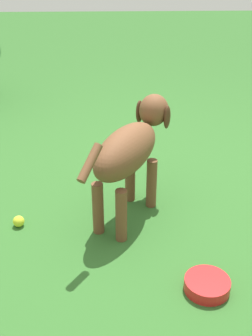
{
  "coord_description": "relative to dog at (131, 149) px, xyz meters",
  "views": [
    {
      "loc": [
        0.21,
        2.36,
        1.53
      ],
      "look_at": [
        0.14,
        0.21,
        0.34
      ],
      "focal_mm": 46.77,
      "sensor_mm": 36.0,
      "label": 1
    }
  ],
  "objects": [
    {
      "name": "ground",
      "position": [
        -0.11,
        -0.16,
        -0.44
      ],
      "size": [
        14.0,
        14.0,
        0.0
      ],
      "primitive_type": "plane",
      "color": "#2D6026"
    },
    {
      "name": "dog",
      "position": [
        0.0,
        0.0,
        0.0
      ],
      "size": [
        0.55,
        0.87,
        0.66
      ],
      "rotation": [
        0.0,
        0.0,
        4.19
      ],
      "color": "brown",
      "rests_on": "ground"
    },
    {
      "name": "tennis_ball_0",
      "position": [
        0.65,
        0.11,
        -0.4
      ],
      "size": [
        0.07,
        0.07,
        0.07
      ],
      "primitive_type": "sphere",
      "color": "#CCD92F",
      "rests_on": "ground"
    },
    {
      "name": "water_bowl",
      "position": [
        -0.34,
        0.65,
        -0.41
      ],
      "size": [
        0.22,
        0.22,
        0.06
      ],
      "primitive_type": "cylinder",
      "color": "red",
      "rests_on": "ground"
    }
  ]
}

